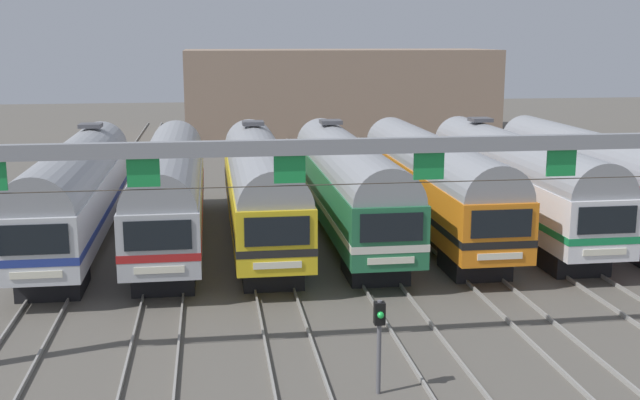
% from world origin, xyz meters
% --- Properties ---
extents(ground_plane, '(160.00, 160.00, 0.00)m').
position_xyz_m(ground_plane, '(0.00, 0.00, 0.00)').
color(ground_plane, '#5B564F').
extents(track_bed, '(25.88, 70.00, 0.15)m').
position_xyz_m(track_bed, '(-0.00, 17.00, 0.07)').
color(track_bed, gray).
rests_on(track_bed, ground).
extents(commuter_train_silver, '(2.88, 18.06, 5.05)m').
position_xyz_m(commuter_train_silver, '(-12.19, -0.00, 2.69)').
color(commuter_train_silver, silver).
rests_on(commuter_train_silver, ground).
extents(commuter_train_stainless, '(2.88, 18.06, 4.77)m').
position_xyz_m(commuter_train_stainless, '(-8.13, -0.01, 2.69)').
color(commuter_train_stainless, '#B2B5BA').
rests_on(commuter_train_stainless, ground).
extents(commuter_train_yellow, '(2.88, 18.06, 5.05)m').
position_xyz_m(commuter_train_yellow, '(-4.06, -0.00, 2.69)').
color(commuter_train_yellow, gold).
rests_on(commuter_train_yellow, ground).
extents(commuter_train_green, '(2.88, 18.06, 5.05)m').
position_xyz_m(commuter_train_green, '(0.00, -0.00, 2.69)').
color(commuter_train_green, '#236B42').
rests_on(commuter_train_green, ground).
extents(commuter_train_orange, '(2.88, 18.06, 4.77)m').
position_xyz_m(commuter_train_orange, '(4.06, -0.01, 2.69)').
color(commuter_train_orange, orange).
rests_on(commuter_train_orange, ground).
extents(commuter_train_white, '(2.88, 18.06, 5.05)m').
position_xyz_m(commuter_train_white, '(8.13, -0.00, 2.69)').
color(commuter_train_white, white).
rests_on(commuter_train_white, ground).
extents(commuter_train_maroon, '(2.88, 18.06, 4.77)m').
position_xyz_m(commuter_train_maroon, '(12.19, -0.01, 2.69)').
color(commuter_train_maroon, maroon).
rests_on(commuter_train_maroon, ground).
extents(catenary_gantry, '(29.62, 0.44, 6.97)m').
position_xyz_m(catenary_gantry, '(0.00, -13.50, 5.43)').
color(catenary_gantry, gray).
rests_on(catenary_gantry, ground).
extents(yard_signal_mast, '(0.28, 0.35, 2.60)m').
position_xyz_m(yard_signal_mast, '(-2.03, -16.36, 1.83)').
color(yard_signal_mast, '#59595E').
rests_on(yard_signal_mast, ground).
extents(maintenance_building, '(29.89, 10.00, 8.10)m').
position_xyz_m(maintenance_building, '(6.48, 40.99, 4.05)').
color(maintenance_building, gray).
rests_on(maintenance_building, ground).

